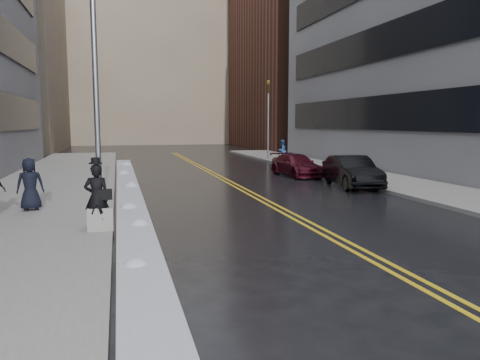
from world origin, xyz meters
TOP-DOWN VIEW (x-y plane):
  - ground at (0.00, 0.00)m, footprint 160.00×160.00m
  - sidewalk_west at (-5.75, 10.00)m, footprint 5.50×50.00m
  - sidewalk_east at (10.00, 10.00)m, footprint 4.00×50.00m
  - lane_line_left at (2.35, 10.00)m, footprint 0.12×50.00m
  - lane_line_right at (2.65, 10.00)m, footprint 0.12×50.00m
  - snow_ridge at (-2.45, 8.00)m, footprint 0.90×30.00m
  - building_east_far at (19.00, 42.00)m, footprint 14.00×20.00m
  - building_far at (2.00, 60.00)m, footprint 36.00×16.00m
  - lamppost at (-3.30, 2.00)m, footprint 0.65×0.65m
  - fire_hydrant at (9.00, 10.00)m, footprint 0.26×0.26m
  - traffic_signal at (8.50, 24.00)m, footprint 0.16×0.20m
  - pedestrian_fedora at (-3.37, 1.84)m, footprint 0.68×0.49m
  - pedestrian_c at (-5.55, 5.36)m, footprint 0.91×0.68m
  - pedestrian_east at (8.71, 21.36)m, footprint 0.94×0.87m
  - car_black at (7.50, 8.60)m, footprint 2.09×4.53m
  - car_maroon at (6.70, 13.44)m, footprint 2.05×4.32m

SIDE VIEW (x-z plane):
  - ground at x=0.00m, z-range 0.00..0.00m
  - lane_line_left at x=2.35m, z-range 0.00..0.01m
  - lane_line_right at x=2.65m, z-range 0.00..0.01m
  - sidewalk_west at x=-5.75m, z-range 0.00..0.15m
  - sidewalk_east at x=10.00m, z-range 0.00..0.15m
  - snow_ridge at x=-2.45m, z-range 0.00..0.34m
  - fire_hydrant at x=9.00m, z-range 0.18..0.91m
  - car_maroon at x=6.70m, z-range 0.00..1.22m
  - car_black at x=7.50m, z-range 0.00..1.44m
  - pedestrian_east at x=8.71m, z-range 0.15..1.71m
  - pedestrian_c at x=-5.55m, z-range 0.15..1.84m
  - pedestrian_fedora at x=-3.37m, z-range 0.15..1.89m
  - lamppost at x=-3.30m, z-range -1.28..6.35m
  - traffic_signal at x=8.50m, z-range 0.40..6.40m
  - building_far at x=2.00m, z-range 0.00..22.00m
  - building_east_far at x=19.00m, z-range 0.00..28.00m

